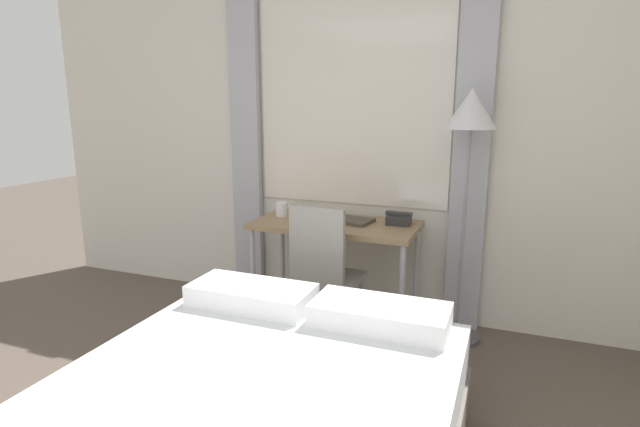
{
  "coord_description": "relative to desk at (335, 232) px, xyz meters",
  "views": [
    {
      "loc": [
        1.1,
        -0.33,
        1.61
      ],
      "look_at": [
        -0.0,
        2.5,
        0.93
      ],
      "focal_mm": 28.0,
      "sensor_mm": 36.0,
      "label": 1
    }
  ],
  "objects": [
    {
      "name": "desk",
      "position": [
        0.0,
        0.0,
        0.0
      ],
      "size": [
        1.16,
        0.57,
        0.78
      ],
      "color": "#937551",
      "rests_on": "ground_plane"
    },
    {
      "name": "standing_lamp",
      "position": [
        0.87,
        0.09,
        0.69
      ],
      "size": [
        0.32,
        0.32,
        1.69
      ],
      "color": "#4C4C51",
      "rests_on": "ground_plane"
    },
    {
      "name": "wall_back_with_window",
      "position": [
        0.03,
        0.36,
        0.65
      ],
      "size": [
        5.61,
        0.13,
        2.7
      ],
      "color": "silver",
      "rests_on": "ground_plane"
    },
    {
      "name": "desk_chair",
      "position": [
        0.03,
        -0.31,
        -0.17
      ],
      "size": [
        0.43,
        0.43,
        0.97
      ],
      "rotation": [
        0.0,
        0.0,
        -0.09
      ],
      "color": "gray",
      "rests_on": "ground_plane"
    },
    {
      "name": "mug",
      "position": [
        -0.44,
        0.04,
        0.12
      ],
      "size": [
        0.09,
        0.09,
        0.1
      ],
      "color": "white",
      "rests_on": "desk"
    },
    {
      "name": "telephone",
      "position": [
        0.43,
        0.1,
        0.11
      ],
      "size": [
        0.18,
        0.14,
        0.09
      ],
      "color": "#2D2D2D",
      "rests_on": "desk"
    },
    {
      "name": "book",
      "position": [
        0.11,
        0.04,
        0.08
      ],
      "size": [
        0.3,
        0.25,
        0.02
      ],
      "rotation": [
        0.0,
        0.0,
        -0.17
      ],
      "color": "#4C4238",
      "rests_on": "desk"
    }
  ]
}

